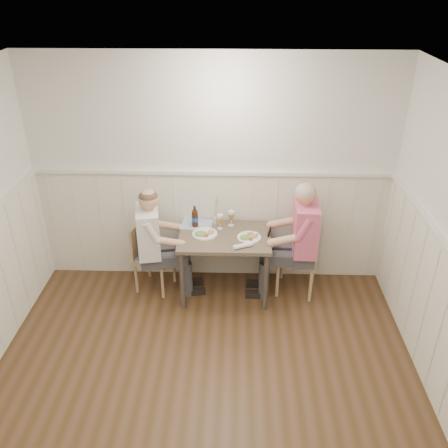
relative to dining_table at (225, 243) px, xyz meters
name	(u,v)px	position (x,y,z in m)	size (l,w,h in m)	color
ground_plane	(200,427)	(-0.15, -1.84, -0.65)	(4.50, 4.50, 0.00)	#462F18
room_shell	(195,274)	(-0.15, -1.84, 0.86)	(4.04, 4.54, 2.60)	white
wainscot	(204,307)	(-0.15, -1.15, 0.04)	(4.00, 4.49, 1.34)	silver
dining_table	(225,243)	(0.00, 0.00, 0.00)	(0.99, 0.70, 0.75)	#50483A
chair_right	(303,253)	(0.87, 0.07, -0.16)	(0.51, 0.51, 0.91)	tan
chair_left	(150,254)	(-0.85, 0.09, -0.22)	(0.47, 0.47, 0.81)	tan
man_in_pink	(299,249)	(0.82, 0.00, -0.07)	(0.65, 0.45, 1.39)	#3F3F47
diner_cream	(154,252)	(-0.78, -0.03, -0.10)	(0.66, 0.47, 1.32)	#3F3F47
plate_man	(248,237)	(0.26, -0.06, 0.12)	(0.26, 0.26, 0.06)	white
plate_diner	(204,233)	(-0.23, 0.00, 0.12)	(0.28, 0.28, 0.07)	white
beer_glass_a	(231,216)	(0.07, 0.23, 0.22)	(0.07, 0.07, 0.18)	silver
beer_glass_b	(220,219)	(-0.06, 0.15, 0.21)	(0.07, 0.07, 0.17)	silver
beer_bottle	(195,218)	(-0.33, 0.19, 0.21)	(0.07, 0.07, 0.25)	black
rolled_napkin	(243,246)	(0.20, -0.25, 0.12)	(0.22, 0.13, 0.05)	white
grass_vase	(215,210)	(-0.11, 0.26, 0.26)	(0.04, 0.04, 0.37)	silver
gingham_mat	(197,224)	(-0.32, 0.23, 0.10)	(0.37, 0.31, 0.01)	#4770A6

